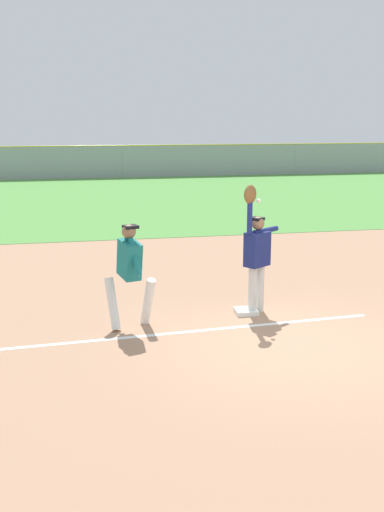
{
  "coord_description": "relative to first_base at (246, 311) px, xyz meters",
  "views": [
    {
      "loc": [
        -3.4,
        -8.37,
        3.4
      ],
      "look_at": [
        -1.26,
        1.79,
        1.05
      ],
      "focal_mm": 43.46,
      "sensor_mm": 36.0,
      "label": 1
    }
  ],
  "objects": [
    {
      "name": "parked_car_green",
      "position": [
        1.15,
        28.57,
        0.63
      ],
      "size": [
        4.45,
        2.21,
        1.25
      ],
      "rotation": [
        0.0,
        0.0,
        -0.03
      ],
      "color": "#1E6B33",
      "rests_on": "ground_plane"
    },
    {
      "name": "fielder",
      "position": [
        0.17,
        0.01,
        1.08
      ],
      "size": [
        0.81,
        0.58,
        2.28
      ],
      "rotation": [
        0.0,
        0.0,
        2.15
      ],
      "color": "silver",
      "rests_on": "ground_plane"
    },
    {
      "name": "parked_car_white",
      "position": [
        -4.97,
        28.73,
        0.63
      ],
      "size": [
        4.53,
        2.38,
        1.25
      ],
      "rotation": [
        0.0,
        0.0,
        0.08
      ],
      "color": "white",
      "rests_on": "ground_plane"
    },
    {
      "name": "parked_car_tan",
      "position": [
        7.46,
        28.24,
        0.63
      ],
      "size": [
        4.59,
        2.5,
        1.25
      ],
      "rotation": [
        0.0,
        0.0,
        -0.11
      ],
      "color": "tan",
      "rests_on": "ground_plane"
    },
    {
      "name": "first_base",
      "position": [
        0.0,
        0.0,
        0.0
      ],
      "size": [
        0.4,
        0.4,
        0.08
      ],
      "primitive_type": "cube",
      "rotation": [
        0.0,
        0.0,
        -0.04
      ],
      "color": "white",
      "rests_on": "ground_plane"
    },
    {
      "name": "chalk_foul_line",
      "position": [
        -4.0,
        -0.9,
        -0.04
      ],
      "size": [
        11.98,
        0.85,
        0.01
      ],
      "primitive_type": "cube",
      "rotation": [
        0.0,
        0.0,
        0.06
      ],
      "color": "white",
      "rests_on": "ground_plane"
    },
    {
      "name": "baseball",
      "position": [
        0.18,
        -0.01,
        1.95
      ],
      "size": [
        0.07,
        0.07,
        0.07
      ],
      "primitive_type": "sphere",
      "color": "white"
    },
    {
      "name": "runner",
      "position": [
        -2.07,
        -0.31,
        0.96
      ],
      "size": [
        0.85,
        0.83,
        1.72
      ],
      "rotation": [
        0.0,
        0.0,
        0.29
      ],
      "color": "white",
      "rests_on": "ground_plane"
    },
    {
      "name": "ground_plane",
      "position": [
        0.32,
        -1.63,
        -0.04
      ],
      "size": [
        79.83,
        79.83,
        0.0
      ],
      "primitive_type": "plane",
      "color": "tan"
    },
    {
      "name": "outfield_grass",
      "position": [
        0.32,
        16.13,
        -0.04
      ],
      "size": [
        41.13,
        18.05,
        0.01
      ],
      "primitive_type": "cube",
      "color": "#549342",
      "rests_on": "ground_plane"
    },
    {
      "name": "outfield_fence",
      "position": [
        0.32,
        25.16,
        0.87
      ],
      "size": [
        41.21,
        0.08,
        1.82
      ],
      "color": "#93999E",
      "rests_on": "ground_plane"
    }
  ]
}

